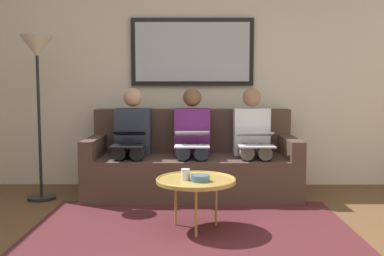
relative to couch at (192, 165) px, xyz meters
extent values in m
cube|color=beige|center=(0.00, -0.48, 0.99)|extent=(6.00, 0.12, 2.60)
cube|color=#4C1E23|center=(0.00, 1.27, -0.31)|extent=(2.60, 1.80, 0.01)
cube|color=#4C382D|center=(0.00, 0.07, -0.10)|extent=(2.20, 0.90, 0.42)
cube|color=#4C382D|center=(0.00, -0.28, 0.35)|extent=(2.20, 0.20, 0.48)
cube|color=#4C382D|center=(-1.03, 0.07, 0.21)|extent=(0.14, 0.90, 0.20)
cube|color=#4C382D|center=(1.03, 0.07, 0.21)|extent=(0.14, 0.90, 0.20)
cube|color=black|center=(0.00, -0.39, 1.24)|extent=(1.40, 0.04, 0.77)
cube|color=#B2B7BC|center=(0.00, -0.37, 1.24)|extent=(1.30, 0.01, 0.67)
cylinder|color=tan|center=(-0.04, 1.22, 0.09)|extent=(0.64, 0.64, 0.03)
torus|color=tan|center=(-0.04, 1.22, 0.10)|extent=(0.64, 0.64, 0.02)
cylinder|color=#B28E42|center=(-0.04, 1.41, -0.12)|extent=(0.02, 0.02, 0.39)
cylinder|color=#B28E42|center=(-0.20, 1.12, -0.12)|extent=(0.02, 0.02, 0.39)
cylinder|color=#B28E42|center=(0.13, 1.12, -0.12)|extent=(0.02, 0.02, 0.39)
cylinder|color=silver|center=(0.05, 1.25, 0.15)|extent=(0.07, 0.07, 0.09)
cylinder|color=slate|center=(-0.07, 1.29, 0.13)|extent=(0.15, 0.15, 0.05)
cube|color=silver|center=(-0.64, -0.03, 0.36)|extent=(0.38, 0.22, 0.50)
sphere|color=#997051|center=(-0.64, -0.03, 0.73)|extent=(0.20, 0.20, 0.20)
cylinder|color=gray|center=(-0.73, 0.18, 0.18)|extent=(0.14, 0.42, 0.14)
cylinder|color=gray|center=(-0.55, 0.18, 0.18)|extent=(0.14, 0.42, 0.14)
cylinder|color=gray|center=(-0.73, 0.39, -0.10)|extent=(0.11, 0.11, 0.42)
cylinder|color=gray|center=(-0.55, 0.39, -0.10)|extent=(0.11, 0.11, 0.42)
cube|color=silver|center=(-0.64, 0.39, 0.25)|extent=(0.36, 0.21, 0.01)
cube|color=silver|center=(-0.64, 0.26, 0.36)|extent=(0.36, 0.20, 0.06)
cube|color=#A5C6EA|center=(-0.64, 0.26, 0.37)|extent=(0.32, 0.18, 0.05)
cube|color=#66236B|center=(0.00, -0.03, 0.36)|extent=(0.38, 0.22, 0.50)
sphere|color=brown|center=(0.00, -0.03, 0.73)|extent=(0.20, 0.20, 0.20)
cylinder|color=#384256|center=(-0.09, 0.18, 0.18)|extent=(0.14, 0.42, 0.14)
cylinder|color=#384256|center=(0.09, 0.18, 0.18)|extent=(0.14, 0.42, 0.14)
cylinder|color=#384256|center=(-0.09, 0.39, -0.10)|extent=(0.11, 0.11, 0.42)
cylinder|color=#384256|center=(0.09, 0.39, -0.10)|extent=(0.11, 0.11, 0.42)
cube|color=white|center=(0.00, 0.39, 0.25)|extent=(0.35, 0.22, 0.01)
cube|color=white|center=(0.00, 0.25, 0.37)|extent=(0.35, 0.22, 0.07)
cube|color=#A5C6EA|center=(0.00, 0.25, 0.37)|extent=(0.31, 0.19, 0.05)
cube|color=#2D3342|center=(0.64, -0.03, 0.36)|extent=(0.38, 0.22, 0.50)
sphere|color=tan|center=(0.64, -0.03, 0.73)|extent=(0.20, 0.20, 0.20)
cylinder|color=#232328|center=(0.55, 0.18, 0.18)|extent=(0.14, 0.42, 0.14)
cylinder|color=#232328|center=(0.73, 0.18, 0.18)|extent=(0.14, 0.42, 0.14)
cylinder|color=#232328|center=(0.55, 0.39, -0.10)|extent=(0.11, 0.11, 0.42)
cylinder|color=#232328|center=(0.73, 0.39, -0.10)|extent=(0.11, 0.11, 0.42)
cube|color=black|center=(0.64, 0.39, 0.25)|extent=(0.32, 0.23, 0.01)
cube|color=black|center=(0.64, 0.24, 0.37)|extent=(0.32, 0.22, 0.07)
cube|color=#A5C6EA|center=(0.64, 0.25, 0.38)|extent=(0.29, 0.20, 0.06)
cylinder|color=black|center=(1.55, 0.27, -0.30)|extent=(0.28, 0.28, 0.03)
cylinder|color=black|center=(1.55, 0.27, 0.44)|extent=(0.03, 0.03, 1.50)
cone|color=beige|center=(1.55, 0.27, 1.24)|extent=(0.32, 0.32, 0.22)
camera|label=1|loc=(-0.02, 4.65, 0.83)|focal=40.76mm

